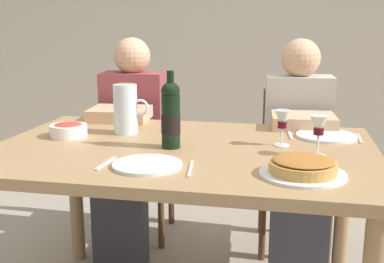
{
  "coord_description": "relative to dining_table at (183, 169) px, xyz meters",
  "views": [
    {
      "loc": [
        0.41,
        -1.78,
        1.24
      ],
      "look_at": [
        0.03,
        0.05,
        0.81
      ],
      "focal_mm": 44.96,
      "sensor_mm": 36.0,
      "label": 1
    }
  ],
  "objects": [
    {
      "name": "back_wall",
      "position": [
        0.0,
        2.69,
        0.73
      ],
      "size": [
        8.0,
        0.1,
        2.8
      ],
      "primitive_type": "cube",
      "color": "beige",
      "rests_on": "ground"
    },
    {
      "name": "dining_table",
      "position": [
        0.0,
        0.0,
        0.0
      ],
      "size": [
        1.5,
        1.0,
        0.76
      ],
      "color": "#9E7A51",
      "rests_on": "ground"
    },
    {
      "name": "wine_bottle",
      "position": [
        -0.04,
        -0.02,
        0.22
      ],
      "size": [
        0.07,
        0.07,
        0.3
      ],
      "color": "black",
      "rests_on": "dining_table"
    },
    {
      "name": "water_pitcher",
      "position": [
        -0.29,
        0.18,
        0.19
      ],
      "size": [
        0.16,
        0.1,
        0.22
      ],
      "color": "silver",
      "rests_on": "dining_table"
    },
    {
      "name": "baked_tart",
      "position": [
        0.46,
        -0.28,
        0.12
      ],
      "size": [
        0.28,
        0.28,
        0.06
      ],
      "color": "silver",
      "rests_on": "dining_table"
    },
    {
      "name": "salad_bowl",
      "position": [
        -0.52,
        0.07,
        0.12
      ],
      "size": [
        0.16,
        0.16,
        0.06
      ],
      "color": "white",
      "rests_on": "dining_table"
    },
    {
      "name": "wine_glass_left_diner",
      "position": [
        0.51,
        -0.03,
        0.2
      ],
      "size": [
        0.07,
        0.07,
        0.15
      ],
      "color": "silver",
      "rests_on": "dining_table"
    },
    {
      "name": "wine_glass_right_diner",
      "position": [
        0.38,
        0.1,
        0.19
      ],
      "size": [
        0.07,
        0.07,
        0.14
      ],
      "color": "silver",
      "rests_on": "dining_table"
    },
    {
      "name": "dinner_plate_left_setting",
      "position": [
        -0.06,
        -0.28,
        0.1
      ],
      "size": [
        0.24,
        0.24,
        0.01
      ],
      "primitive_type": "cylinder",
      "color": "silver",
      "rests_on": "dining_table"
    },
    {
      "name": "dinner_plate_right_setting",
      "position": [
        0.56,
        0.28,
        0.1
      ],
      "size": [
        0.25,
        0.25,
        0.01
      ],
      "primitive_type": "cylinder",
      "color": "silver",
      "rests_on": "dining_table"
    },
    {
      "name": "fork_left_setting",
      "position": [
        -0.21,
        -0.28,
        0.09
      ],
      "size": [
        0.02,
        0.16,
        0.0
      ],
      "primitive_type": "cube",
      "rotation": [
        0.0,
        0.0,
        1.53
      ],
      "color": "silver",
      "rests_on": "dining_table"
    },
    {
      "name": "knife_left_setting",
      "position": [
        0.09,
        -0.28,
        0.09
      ],
      "size": [
        0.03,
        0.18,
        0.0
      ],
      "primitive_type": "cube",
      "rotation": [
        0.0,
        0.0,
        1.71
      ],
      "color": "silver",
      "rests_on": "dining_table"
    },
    {
      "name": "knife_right_setting",
      "position": [
        0.7,
        0.28,
        0.09
      ],
      "size": [
        0.02,
        0.18,
        0.0
      ],
      "primitive_type": "cube",
      "rotation": [
        0.0,
        0.0,
        1.53
      ],
      "color": "silver",
      "rests_on": "dining_table"
    },
    {
      "name": "spoon_right_setting",
      "position": [
        0.41,
        0.28,
        0.09
      ],
      "size": [
        0.03,
        0.16,
        0.0
      ],
      "primitive_type": "cube",
      "rotation": [
        0.0,
        0.0,
        1.67
      ],
      "color": "silver",
      "rests_on": "dining_table"
    },
    {
      "name": "chair_left",
      "position": [
        -0.46,
        0.86,
        -0.17
      ],
      "size": [
        0.43,
        0.43,
        0.87
      ],
      "rotation": [
        0.0,
        0.0,
        3.22
      ],
      "color": "brown",
      "rests_on": "ground"
    },
    {
      "name": "diner_left",
      "position": [
        -0.44,
        0.63,
        -0.05
      ],
      "size": [
        0.36,
        0.52,
        1.16
      ],
      "rotation": [
        0.0,
        0.0,
        3.22
      ],
      "color": "#8E3D42",
      "rests_on": "ground"
    },
    {
      "name": "chair_right",
      "position": [
        0.44,
        0.87,
        -0.17
      ],
      "size": [
        0.43,
        0.43,
        0.87
      ],
      "rotation": [
        0.0,
        0.0,
        3.21
      ],
      "color": "brown",
      "rests_on": "ground"
    },
    {
      "name": "diner_right",
      "position": [
        0.46,
        0.63,
        -0.05
      ],
      "size": [
        0.36,
        0.52,
        1.16
      ],
      "rotation": [
        0.0,
        0.0,
        3.21
      ],
      "color": "#B7B2A8",
      "rests_on": "ground"
    }
  ]
}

